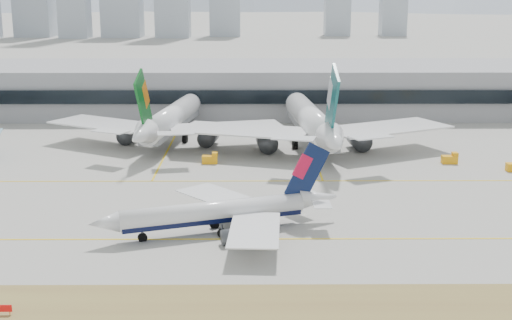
{
  "coord_description": "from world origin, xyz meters",
  "views": [
    {
      "loc": [
        -3.89,
        -113.5,
        39.9
      ],
      "look_at": [
        -3.09,
        18.0,
        7.5
      ],
      "focal_mm": 50.0,
      "sensor_mm": 36.0,
      "label": 1
    }
  ],
  "objects_px": {
    "widebody_eva": "(169,121)",
    "widebody_cathay": "(313,124)",
    "taxiing_airliner": "(222,212)",
    "terminal": "(264,88)"
  },
  "relations": [
    {
      "from": "taxiing_airliner",
      "to": "widebody_eva",
      "type": "relative_size",
      "value": 0.67
    },
    {
      "from": "widebody_eva",
      "to": "widebody_cathay",
      "type": "height_order",
      "value": "widebody_cathay"
    },
    {
      "from": "terminal",
      "to": "widebody_cathay",
      "type": "bearing_deg",
      "value": -78.54
    },
    {
      "from": "widebody_eva",
      "to": "terminal",
      "type": "distance_m",
      "value": 54.25
    },
    {
      "from": "widebody_eva",
      "to": "terminal",
      "type": "relative_size",
      "value": 0.22
    },
    {
      "from": "taxiing_airliner",
      "to": "widebody_cathay",
      "type": "distance_m",
      "value": 64.39
    },
    {
      "from": "widebody_eva",
      "to": "widebody_cathay",
      "type": "bearing_deg",
      "value": -92.63
    },
    {
      "from": "widebody_eva",
      "to": "widebody_cathay",
      "type": "distance_m",
      "value": 37.02
    },
    {
      "from": "terminal",
      "to": "widebody_eva",
      "type": "bearing_deg",
      "value": -117.61
    },
    {
      "from": "widebody_cathay",
      "to": "taxiing_airliner",
      "type": "bearing_deg",
      "value": 157.05
    }
  ]
}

